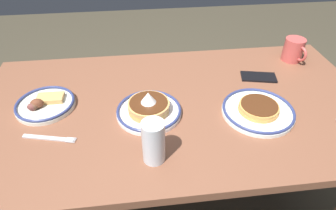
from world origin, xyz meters
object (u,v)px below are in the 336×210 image
object	(u,v)px
plate_center_pancakes	(45,104)
drinking_glass	(154,144)
plate_near_main	(149,109)
plate_far_companion	(258,110)
cell_phone	(258,77)
fork_near	(49,138)
coffee_mug	(294,50)

from	to	relation	value
plate_center_pancakes	drinking_glass	xyz separation A→B (m)	(-0.38, 0.29, 0.05)
plate_near_main	plate_far_companion	xyz separation A→B (m)	(-0.38, 0.04, -0.01)
plate_near_main	plate_far_companion	bearing A→B (deg)	173.39
plate_far_companion	drinking_glass	distance (m)	0.42
plate_center_pancakes	drinking_glass	world-z (taller)	drinking_glass
cell_phone	plate_far_companion	bearing A→B (deg)	80.60
plate_center_pancakes	fork_near	xyz separation A→B (m)	(-0.05, 0.17, -0.01)
plate_near_main	drinking_glass	bearing A→B (deg)	90.38
plate_far_companion	coffee_mug	distance (m)	0.46
plate_far_companion	fork_near	xyz separation A→B (m)	(0.71, 0.04, -0.01)
coffee_mug	drinking_glass	distance (m)	0.85
plate_center_pancakes	cell_phone	bearing A→B (deg)	-173.57
coffee_mug	plate_near_main	bearing A→B (deg)	24.40
cell_phone	coffee_mug	bearing A→B (deg)	-135.55
plate_far_companion	coffee_mug	size ratio (longest dim) A/B	2.10
coffee_mug	plate_center_pancakes	bearing A→B (deg)	12.01
coffee_mug	plate_far_companion	bearing A→B (deg)	50.12
plate_far_companion	coffee_mug	world-z (taller)	coffee_mug
plate_near_main	plate_far_companion	world-z (taller)	plate_near_main
plate_far_companion	coffee_mug	bearing A→B (deg)	-129.88
drinking_glass	plate_center_pancakes	bearing A→B (deg)	-37.74
drinking_glass	fork_near	bearing A→B (deg)	-20.18
cell_phone	fork_near	xyz separation A→B (m)	(0.80, 0.27, -0.00)
plate_near_main	coffee_mug	world-z (taller)	coffee_mug
plate_center_pancakes	fork_near	world-z (taller)	plate_center_pancakes
drinking_glass	fork_near	world-z (taller)	drinking_glass
cell_phone	plate_near_main	bearing A→B (deg)	33.14
plate_center_pancakes	plate_far_companion	size ratio (longest dim) A/B	0.83
coffee_mug	cell_phone	world-z (taller)	coffee_mug
plate_near_main	drinking_glass	world-z (taller)	drinking_glass
cell_phone	fork_near	distance (m)	0.84
coffee_mug	cell_phone	size ratio (longest dim) A/B	0.84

